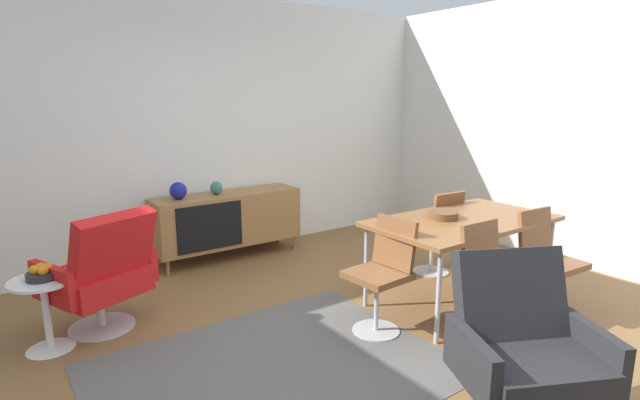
{
  "coord_description": "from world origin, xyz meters",
  "views": [
    {
      "loc": [
        -1.85,
        -2.45,
        1.75
      ],
      "look_at": [
        0.53,
        0.9,
        0.86
      ],
      "focal_mm": 27.21,
      "sensor_mm": 36.0,
      "label": 1
    }
  ],
  "objects_px": {
    "vase_cobalt": "(178,191)",
    "fruit_bowl": "(42,273)",
    "dining_chair_near_window": "(383,271)",
    "dining_chair_front_right": "(546,259)",
    "lounge_chair_red": "(102,272)",
    "armchair_black_shell": "(524,347)",
    "dining_chair_back_right": "(437,229)",
    "vase_sculptural_dark": "(216,188)",
    "side_table_round": "(46,306)",
    "dining_table": "(462,224)",
    "sideboard": "(228,219)",
    "wooden_bowl_on_table": "(443,215)",
    "dining_chair_front_left": "(492,278)"
  },
  "relations": [
    {
      "from": "vase_cobalt",
      "to": "fruit_bowl",
      "type": "xyz_separation_m",
      "value": [
        -1.36,
        -1.1,
        -0.24
      ]
    },
    {
      "from": "dining_chair_near_window",
      "to": "dining_chair_front_right",
      "type": "xyz_separation_m",
      "value": [
        1.24,
        -0.56,
        0.0
      ]
    },
    {
      "from": "lounge_chair_red",
      "to": "armchair_black_shell",
      "type": "height_order",
      "value": "same"
    },
    {
      "from": "dining_chair_back_right",
      "to": "dining_chair_front_right",
      "type": "distance_m",
      "value": 1.12
    },
    {
      "from": "vase_sculptural_dark",
      "to": "armchair_black_shell",
      "type": "height_order",
      "value": "armchair_black_shell"
    },
    {
      "from": "side_table_round",
      "to": "armchair_black_shell",
      "type": "bearing_deg",
      "value": -50.97
    },
    {
      "from": "lounge_chair_red",
      "to": "dining_table",
      "type": "bearing_deg",
      "value": -24.81
    },
    {
      "from": "vase_sculptural_dark",
      "to": "dining_chair_back_right",
      "type": "xyz_separation_m",
      "value": [
        1.57,
        -1.68,
        -0.32
      ]
    },
    {
      "from": "dining_chair_near_window",
      "to": "armchair_black_shell",
      "type": "relative_size",
      "value": 0.9
    },
    {
      "from": "dining_chair_back_right",
      "to": "lounge_chair_red",
      "type": "xyz_separation_m",
      "value": [
        -2.95,
        0.65,
        -0.0
      ]
    },
    {
      "from": "fruit_bowl",
      "to": "dining_table",
      "type": "bearing_deg",
      "value": -20.88
    },
    {
      "from": "sideboard",
      "to": "wooden_bowl_on_table",
      "type": "distance_m",
      "value": 2.37
    },
    {
      "from": "sideboard",
      "to": "dining_chair_near_window",
      "type": "distance_m",
      "value": 2.24
    },
    {
      "from": "dining_table",
      "to": "lounge_chair_red",
      "type": "xyz_separation_m",
      "value": [
        -2.61,
        1.2,
        -0.23
      ]
    },
    {
      "from": "vase_sculptural_dark",
      "to": "lounge_chair_red",
      "type": "relative_size",
      "value": 0.15
    },
    {
      "from": "vase_cobalt",
      "to": "dining_chair_front_right",
      "type": "distance_m",
      "value": 3.45
    },
    {
      "from": "vase_sculptural_dark",
      "to": "fruit_bowl",
      "type": "distance_m",
      "value": 2.09
    },
    {
      "from": "vase_cobalt",
      "to": "wooden_bowl_on_table",
      "type": "bearing_deg",
      "value": -54.69
    },
    {
      "from": "dining_chair_near_window",
      "to": "armchair_black_shell",
      "type": "xyz_separation_m",
      "value": [
        -0.17,
        -1.26,
        -0.0
      ]
    },
    {
      "from": "dining_chair_front_right",
      "to": "wooden_bowl_on_table",
      "type": "bearing_deg",
      "value": 125.99
    },
    {
      "from": "dining_chair_front_right",
      "to": "side_table_round",
      "type": "height_order",
      "value": "dining_chair_front_right"
    },
    {
      "from": "vase_sculptural_dark",
      "to": "dining_chair_near_window",
      "type": "distance_m",
      "value": 2.28
    },
    {
      "from": "dining_chair_front_right",
      "to": "armchair_black_shell",
      "type": "distance_m",
      "value": 1.57
    },
    {
      "from": "dining_table",
      "to": "side_table_round",
      "type": "distance_m",
      "value": 3.23
    },
    {
      "from": "wooden_bowl_on_table",
      "to": "dining_chair_front_left",
      "type": "distance_m",
      "value": 0.76
    },
    {
      "from": "lounge_chair_red",
      "to": "side_table_round",
      "type": "xyz_separation_m",
      "value": [
        -0.39,
        -0.06,
        -0.15
      ]
    },
    {
      "from": "dining_chair_back_right",
      "to": "armchair_black_shell",
      "type": "height_order",
      "value": "armchair_black_shell"
    },
    {
      "from": "dining_chair_front_right",
      "to": "fruit_bowl",
      "type": "relative_size",
      "value": 4.28
    },
    {
      "from": "dining_chair_front_right",
      "to": "side_table_round",
      "type": "xyz_separation_m",
      "value": [
        -3.35,
        1.7,
        -0.15
      ]
    },
    {
      "from": "vase_sculptural_dark",
      "to": "wooden_bowl_on_table",
      "type": "height_order",
      "value": "vase_sculptural_dark"
    },
    {
      "from": "dining_chair_back_right",
      "to": "lounge_chair_red",
      "type": "bearing_deg",
      "value": 167.66
    },
    {
      "from": "wooden_bowl_on_table",
      "to": "lounge_chair_red",
      "type": "distance_m",
      "value": 2.73
    },
    {
      "from": "vase_cobalt",
      "to": "dining_chair_front_left",
      "type": "relative_size",
      "value": 0.2
    },
    {
      "from": "dining_chair_near_window",
      "to": "dining_chair_back_right",
      "type": "distance_m",
      "value": 1.35
    },
    {
      "from": "sideboard",
      "to": "dining_chair_front_right",
      "type": "distance_m",
      "value": 3.16
    },
    {
      "from": "dining_chair_front_left",
      "to": "vase_cobalt",
      "type": "bearing_deg",
      "value": 114.76
    },
    {
      "from": "dining_chair_back_right",
      "to": "sideboard",
      "type": "bearing_deg",
      "value": 131.01
    },
    {
      "from": "vase_sculptural_dark",
      "to": "dining_chair_front_left",
      "type": "relative_size",
      "value": 0.17
    },
    {
      "from": "vase_cobalt",
      "to": "vase_sculptural_dark",
      "type": "distance_m",
      "value": 0.41
    },
    {
      "from": "dining_chair_near_window",
      "to": "lounge_chair_red",
      "type": "distance_m",
      "value": 2.1
    },
    {
      "from": "sideboard",
      "to": "dining_chair_back_right",
      "type": "height_order",
      "value": "dining_chair_back_right"
    },
    {
      "from": "lounge_chair_red",
      "to": "dining_chair_near_window",
      "type": "bearing_deg",
      "value": -34.95
    },
    {
      "from": "side_table_round",
      "to": "dining_table",
      "type": "bearing_deg",
      "value": -20.85
    },
    {
      "from": "sideboard",
      "to": "side_table_round",
      "type": "relative_size",
      "value": 3.08
    },
    {
      "from": "vase_cobalt",
      "to": "dining_chair_front_left",
      "type": "xyz_separation_m",
      "value": [
        1.29,
        -2.8,
        -0.34
      ]
    },
    {
      "from": "dining_chair_front_left",
      "to": "dining_chair_front_right",
      "type": "relative_size",
      "value": 1.0
    },
    {
      "from": "dining_table",
      "to": "dining_chair_front_right",
      "type": "xyz_separation_m",
      "value": [
        0.35,
        -0.56,
        -0.23
      ]
    },
    {
      "from": "vase_cobalt",
      "to": "armchair_black_shell",
      "type": "relative_size",
      "value": 0.19
    },
    {
      "from": "vase_sculptural_dark",
      "to": "side_table_round",
      "type": "bearing_deg",
      "value": -148.17
    },
    {
      "from": "fruit_bowl",
      "to": "dining_chair_near_window",
      "type": "bearing_deg",
      "value": -28.38
    }
  ]
}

